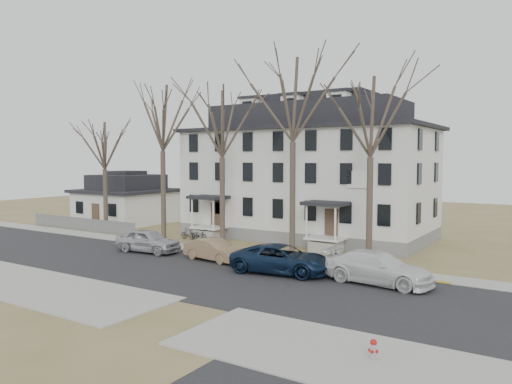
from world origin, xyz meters
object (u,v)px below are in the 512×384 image
Objects in this scene: car_navy at (282,260)px; tree_far_left at (162,113)px; tree_mid_right at (371,111)px; car_tan at (214,250)px; car_white at (378,268)px; tree_bungalow at (104,142)px; bicycle_right at (188,234)px; fire_hydrant at (373,350)px; tree_mid_left at (222,119)px; boarding_house at (307,174)px; small_house at (127,201)px; car_silver at (148,241)px; bicycle_left at (199,235)px; tree_center at (293,93)px.

tree_far_left is at bearing 62.09° from car_navy.
tree_far_left is at bearing 180.00° from tree_mid_right.
car_tan is 11.00m from car_white.
tree_bungalow reaches higher than bicycle_right.
fire_hydrant is at bearing -123.59° from bicycle_right.
tree_mid_left is 10.17m from bicycle_right.
tree_mid_left is 11.50m from tree_mid_right.
tree_mid_left is at bearing 49.70° from car_navy.
car_tan is at bearing -91.33° from boarding_house.
car_white is at bearing 108.20° from fire_hydrant.
tree_mid_right is (11.50, 0.00, 0.00)m from tree_mid_left.
tree_far_left reaches higher than car_navy.
tree_mid_left is 1.00× the size of tree_mid_right.
small_house is 2.01× the size of car_tan.
car_silver is (-5.99, -12.96, -4.55)m from boarding_house.
boarding_house is 11.62× the size of bicycle_left.
bicycle_right is (8.68, 1.08, -7.66)m from tree_bungalow.
tree_mid_right is (28.50, -6.20, 7.35)m from small_house.
tree_center is 3.40× the size of car_tan.
small_house is at bearing 68.59° from car_tan.
tree_bungalow is at bearing 84.74° from car_white.
car_tan reaches higher than fire_hydrant.
car_white is (10.70, -12.81, -4.53)m from boarding_house.
tree_mid_right is 1.18× the size of tree_bungalow.
tree_mid_right is 2.95× the size of car_tan.
tree_center is (6.00, 0.00, 1.48)m from tree_mid_left.
car_silver is 3.20× the size of bicycle_right.
tree_mid_right reaches higher than tree_bungalow.
small_house is 22.52m from car_tan.
tree_center is 11.82m from car_tan.
tree_center is 21.16m from fire_hydrant.
fire_hydrant is (20.05, -15.61, -0.09)m from bicycle_left.
tree_mid_right is at bearing 0.00° from tree_center.
bicycle_left is (-9.07, 1.02, -10.61)m from tree_center.
car_tan is (2.70, -4.60, -8.89)m from tree_mid_left.
boarding_house is 1.63× the size of tree_mid_right.
boarding_house is at bearing 5.98° from car_tan.
bicycle_right is at bearing 7.82° from car_silver.
car_navy is at bearing 133.31° from fire_hydrant.
tree_mid_right is at bearing -12.27° from small_house.
tree_center reaches higher than bicycle_right.
tree_mid_left is at bearing -101.22° from bicycle_right.
tree_mid_left is 13.08m from tree_bungalow.
car_silver is (-14.49, -4.81, -8.78)m from tree_mid_right.
tree_bungalow is 2.50× the size of car_tan.
bicycle_right is (-4.32, 1.08, -9.15)m from tree_mid_left.
tree_far_left is 1.08× the size of tree_mid_left.
tree_mid_right is 2.62× the size of car_silver.
bicycle_right is (-7.03, 5.68, -0.26)m from car_tan.
car_silver reaches higher than car_tan.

